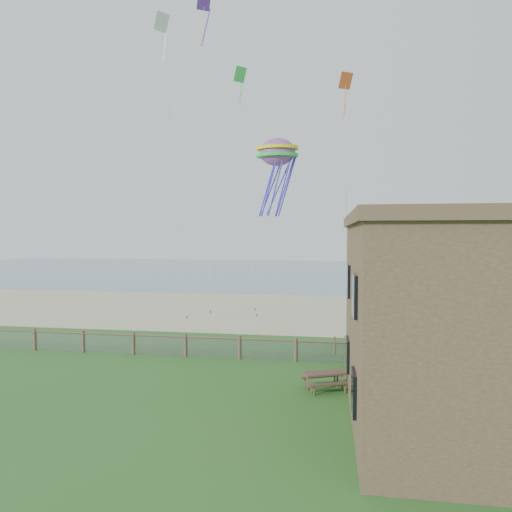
{
  "coord_description": "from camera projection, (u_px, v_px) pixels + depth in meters",
  "views": [
    {
      "loc": [
        4.63,
        -17.64,
        6.65
      ],
      "look_at": [
        0.57,
        8.0,
        5.44
      ],
      "focal_mm": 32.0,
      "sensor_mm": 36.0,
      "label": 1
    }
  ],
  "objects": [
    {
      "name": "kite_white",
      "position": [
        162.0,
        34.0,
        31.17
      ],
      "size": [
        2.16,
        2.07,
        2.81
      ],
      "primitive_type": null,
      "rotation": [
        0.44,
        0.0,
        0.89
      ],
      "color": "white"
    },
    {
      "name": "motel_deck",
      "position": [
        508.0,
        371.0,
        21.33
      ],
      "size": [
        15.0,
        2.0,
        0.5
      ],
      "primitive_type": "cube",
      "color": "brown",
      "rests_on": "ground"
    },
    {
      "name": "octopus_kite",
      "position": [
        277.0,
        174.0,
        33.22
      ],
      "size": [
        3.18,
        2.34,
        6.28
      ],
      "primitive_type": null,
      "rotation": [
        0.0,
        0.0,
        -0.06
      ],
      "color": "#EA254F"
    },
    {
      "name": "ground",
      "position": [
        211.0,
        399.0,
        18.44
      ],
      "size": [
        160.0,
        160.0,
        0.0
      ],
      "primitive_type": "plane",
      "color": "#285A1E",
      "rests_on": "ground"
    },
    {
      "name": "kite_purple",
      "position": [
        204.0,
        16.0,
        33.53
      ],
      "size": [
        2.05,
        2.34,
        3.25
      ],
      "primitive_type": null,
      "rotation": [
        0.44,
        0.0,
        0.53
      ],
      "color": "#622F9A"
    },
    {
      "name": "kite_green",
      "position": [
        240.0,
        83.0,
        35.22
      ],
      "size": [
        1.99,
        2.0,
        2.54
      ],
      "primitive_type": null,
      "rotation": [
        0.44,
        0.0,
        0.76
      ],
      "color": "#38D352"
    },
    {
      "name": "chainlink_fence",
      "position": [
        240.0,
        349.0,
        24.33
      ],
      "size": [
        36.2,
        0.2,
        1.25
      ],
      "primitive_type": null,
      "color": "brown",
      "rests_on": "ground"
    },
    {
      "name": "kite_red",
      "position": [
        346.0,
        91.0,
        34.67
      ],
      "size": [
        1.94,
        2.15,
        2.76
      ],
      "primitive_type": null,
      "rotation": [
        0.44,
        0.0,
        0.51
      ],
      "color": "orange"
    },
    {
      "name": "picnic_table",
      "position": [
        325.0,
        381.0,
        19.53
      ],
      "size": [
        2.17,
        1.93,
        0.76
      ],
      "primitive_type": null,
      "rotation": [
        0.0,
        0.0,
        0.39
      ],
      "color": "brown",
      "rests_on": "ground"
    },
    {
      "name": "sand_beach",
      "position": [
        274.0,
        310.0,
        40.15
      ],
      "size": [
        72.0,
        20.0,
        0.02
      ],
      "primitive_type": "cube",
      "color": "tan",
      "rests_on": "ground"
    },
    {
      "name": "ocean",
      "position": [
        302.0,
        271.0,
        83.56
      ],
      "size": [
        160.0,
        68.0,
        0.02
      ],
      "primitive_type": "cube",
      "color": "slate",
      "rests_on": "ground"
    }
  ]
}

